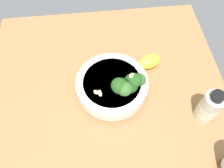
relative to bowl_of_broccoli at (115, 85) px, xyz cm
name	(u,v)px	position (x,y,z in cm)	size (l,w,h in cm)	color
ground_plane	(108,97)	(0.27, -1.98, -6.16)	(68.29, 68.29, 4.51)	#996D42
bowl_of_broccoli	(115,85)	(0.00, 0.00, 0.00)	(19.52, 19.71, 10.40)	white
lemon_wedge	(150,62)	(-8.15, 11.37, -1.83)	(7.24, 4.23, 4.15)	yellow
bottle_tall	(209,107)	(9.74, 22.57, 1.06)	(5.12, 5.12, 11.52)	beige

